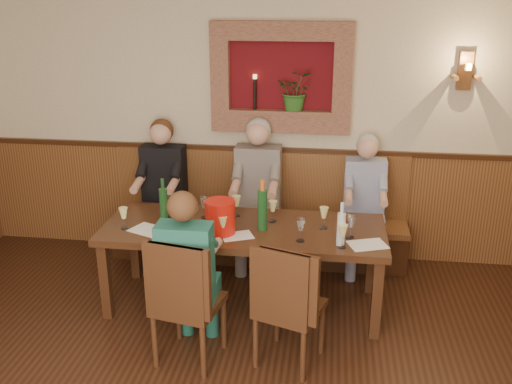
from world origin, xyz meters
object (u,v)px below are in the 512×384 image
wine_bottle_green_b (164,204)px  water_bottle (341,228)px  chair_near_left (188,324)px  wine_bottle_green_a (262,209)px  spittoon_bucket (220,217)px  chair_near_right (288,328)px  person_bench_mid (257,206)px  person_bench_left (163,203)px  dining_table (244,235)px  person_chair_front (190,289)px  bench (258,229)px  person_bench_right (363,216)px

wine_bottle_green_b → water_bottle: (1.52, -0.29, -0.02)m
chair_near_left → wine_bottle_green_a: 1.12m
spittoon_bucket → wine_bottle_green_b: wine_bottle_green_b is taller
chair_near_left → wine_bottle_green_b: (-0.41, 0.87, 0.61)m
chair_near_left → wine_bottle_green_b: wine_bottle_green_b is taller
chair_near_right → spittoon_bucket: size_ratio=3.50×
wine_bottle_green_b → water_bottle: 1.54m
person_bench_mid → spittoon_bucket: bearing=-100.0°
person_bench_left → person_bench_mid: (0.97, -0.00, 0.02)m
person_bench_left → person_bench_mid: size_ratio=0.97×
dining_table → person_chair_front: (-0.29, -0.78, -0.11)m
bench → chair_near_right: 1.78m
person_chair_front → wine_bottle_green_b: size_ratio=3.50×
person_bench_left → spittoon_bucket: bearing=-51.3°
spittoon_bucket → person_bench_left: bearing=128.7°
bench → person_chair_front: size_ratio=2.20×
person_chair_front → wine_bottle_green_a: bearing=58.6°
chair_near_left → person_bench_left: person_bench_left is taller
chair_near_left → person_bench_mid: (0.29, 1.68, 0.32)m
person_bench_left → wine_bottle_green_a: 1.47m
wine_bottle_green_a → chair_near_left: bearing=-119.5°
bench → water_bottle: 1.56m
spittoon_bucket → person_bench_mid: bearing=80.0°
dining_table → wine_bottle_green_a: size_ratio=5.44×
person_bench_left → person_bench_mid: 0.97m
person_bench_mid → wine_bottle_green_b: bearing=-131.0°
person_bench_left → person_bench_right: person_bench_left is taller
person_bench_right → chair_near_right: bearing=-110.3°
water_bottle → spittoon_bucket: bearing=173.8°
chair_near_left → person_chair_front: (0.00, 0.07, 0.26)m
person_bench_left → spittoon_bucket: (0.79, -0.99, 0.29)m
person_chair_front → person_bench_left: bearing=112.8°
dining_table → person_bench_mid: bearing=89.7°
person_bench_left → water_bottle: bearing=-31.7°
bench → wine_bottle_green_b: (-0.70, -0.92, 0.58)m
person_bench_right → wine_bottle_green_a: person_bench_right is taller
chair_near_right → person_bench_right: 1.75m
wine_bottle_green_b → chair_near_right: bearing=-34.9°
person_bench_mid → water_bottle: size_ratio=4.17×
chair_near_left → water_bottle: water_bottle is taller
person_bench_right → person_chair_front: bearing=-129.6°
chair_near_left → chair_near_right: 0.75m
wine_bottle_green_a → wine_bottle_green_b: size_ratio=1.13×
person_chair_front → person_bench_mid: bearing=79.8°
spittoon_bucket → dining_table: bearing=42.5°
chair_near_left → wine_bottle_green_a: wine_bottle_green_a is taller
person_bench_mid → dining_table: bearing=-90.3°
person_bench_right → water_bottle: person_bench_right is taller
person_bench_mid → wine_bottle_green_a: bearing=-79.6°
wine_bottle_green_b → water_bottle: wine_bottle_green_b is taller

